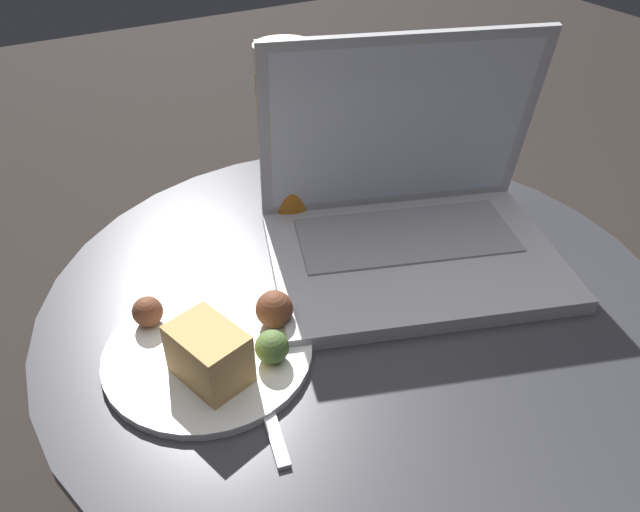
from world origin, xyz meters
TOP-DOWN VIEW (x-y plane):
  - table at (0.00, 0.00)m, footprint 0.71×0.71m
  - napkin at (-0.19, -0.02)m, footprint 0.16×0.13m
  - laptop at (0.10, 0.05)m, footprint 0.40×0.34m
  - beer_glass at (0.01, 0.20)m, footprint 0.07×0.07m
  - snack_plate at (-0.18, -0.02)m, footprint 0.21×0.21m
  - fork at (-0.16, -0.07)m, footprint 0.05×0.17m

SIDE VIEW (x-z plane):
  - table at x=0.00m, z-range 0.14..0.69m
  - napkin at x=-0.19m, z-range 0.54..0.55m
  - fork at x=-0.16m, z-range 0.54..0.55m
  - snack_plate at x=-0.18m, z-range 0.53..0.59m
  - laptop at x=0.10m, z-range 0.47..0.72m
  - beer_glass at x=0.01m, z-range 0.54..0.77m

